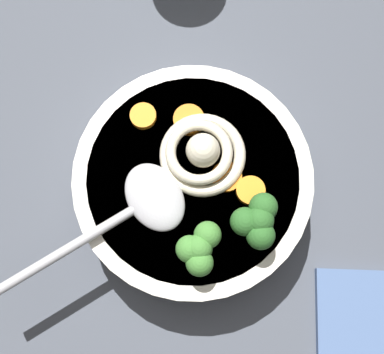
% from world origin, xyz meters
% --- Properties ---
extents(table_slab, '(1.30, 1.30, 0.03)m').
position_xyz_m(table_slab, '(0.00, 0.00, 0.01)').
color(table_slab, '#474C56').
rests_on(table_slab, ground).
extents(soup_bowl, '(0.20, 0.20, 0.06)m').
position_xyz_m(soup_bowl, '(0.02, -0.00, 0.06)').
color(soup_bowl, silver).
rests_on(soup_bowl, table_slab).
extents(noodle_pile, '(0.08, 0.08, 0.03)m').
position_xyz_m(noodle_pile, '(0.00, 0.01, 0.10)').
color(noodle_pile, beige).
rests_on(noodle_pile, soup_bowl).
extents(soup_spoon, '(0.11, 0.17, 0.02)m').
position_xyz_m(soup_spoon, '(0.04, -0.04, 0.09)').
color(soup_spoon, '#B7B7BC').
rests_on(soup_spoon, soup_bowl).
extents(broccoli_floret_left, '(0.04, 0.04, 0.03)m').
position_xyz_m(broccoli_floret_left, '(0.08, 0.00, 0.11)').
color(broccoli_floret_left, '#7A9E60').
rests_on(broccoli_floret_left, soup_bowl).
extents(broccoli_floret_right, '(0.04, 0.04, 0.03)m').
position_xyz_m(broccoli_floret_right, '(0.06, 0.05, 0.11)').
color(broccoli_floret_right, '#7A9E60').
rests_on(broccoli_floret_right, soup_bowl).
extents(carrot_slice_extra_b, '(0.02, 0.02, 0.01)m').
position_xyz_m(carrot_slice_extra_b, '(-0.04, -0.04, 0.09)').
color(carrot_slice_extra_b, orange).
rests_on(carrot_slice_extra_b, soup_bowl).
extents(carrot_slice_extra_a, '(0.03, 0.03, 0.01)m').
position_xyz_m(carrot_slice_extra_a, '(-0.03, 0.00, 0.09)').
color(carrot_slice_extra_a, orange).
rests_on(carrot_slice_extra_a, soup_bowl).
extents(carrot_slice_center, '(0.03, 0.03, 0.00)m').
position_xyz_m(carrot_slice_center, '(0.02, 0.03, 0.09)').
color(carrot_slice_center, orange).
rests_on(carrot_slice_center, soup_bowl).
extents(carrot_slice_rear, '(0.02, 0.02, 0.01)m').
position_xyz_m(carrot_slice_rear, '(0.03, 0.05, 0.09)').
color(carrot_slice_rear, orange).
rests_on(carrot_slice_rear, soup_bowl).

